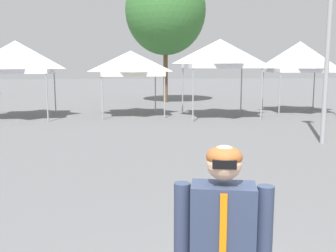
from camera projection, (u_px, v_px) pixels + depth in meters
canopy_tent_far_right at (16, 57)px, 17.21m from camera, size 3.13×3.13×3.38m
canopy_tent_far_left at (131, 63)px, 18.21m from camera, size 3.00×3.00×2.98m
canopy_tent_behind_center at (220, 54)px, 17.51m from camera, size 3.07×3.07×3.46m
canopy_tent_behind_right at (300, 57)px, 19.31m from camera, size 3.09×3.09×3.47m
tree_behind_tents_right at (165, 10)px, 24.35m from camera, size 4.95×4.95×8.40m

